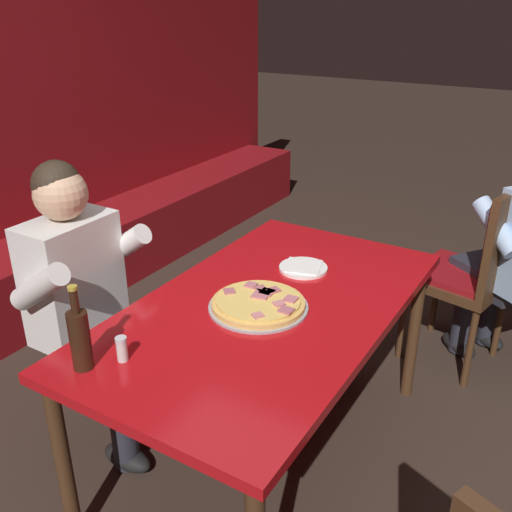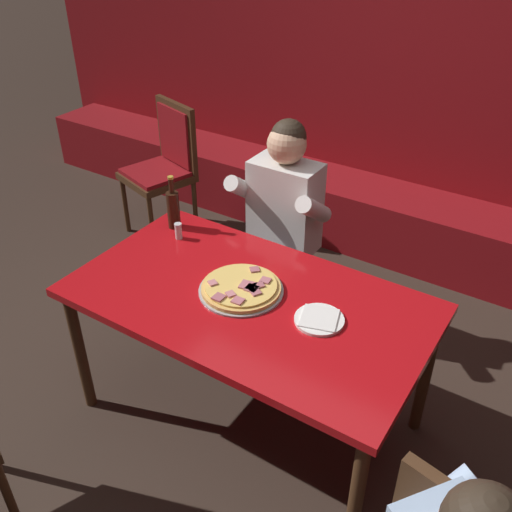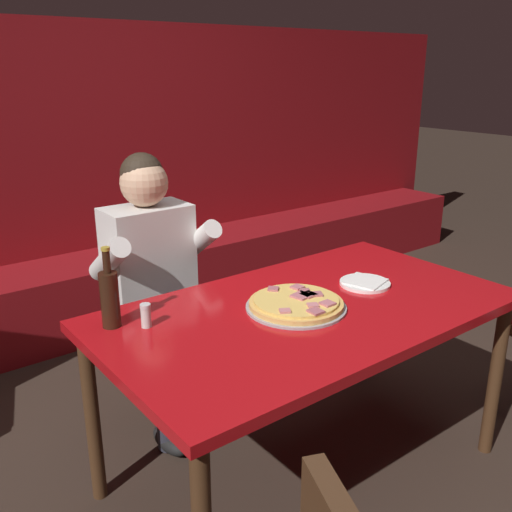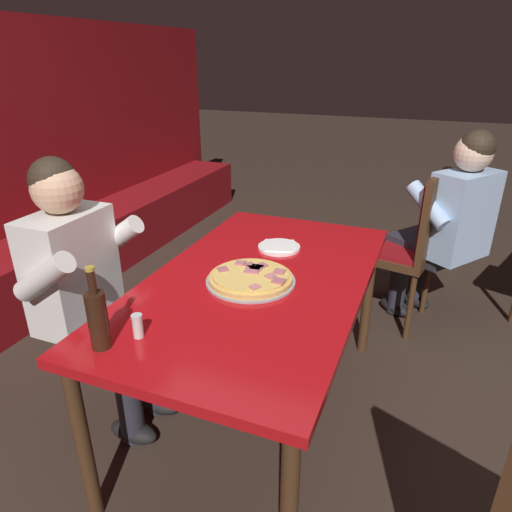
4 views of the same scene
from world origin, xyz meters
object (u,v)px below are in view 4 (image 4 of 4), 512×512
(shaker_oregano, at_px, (138,327))
(dining_chair_near_left, at_px, (409,240))
(pizza, at_px, (251,278))
(diner_seated_blue_shirt, at_px, (90,288))
(main_dining_table, at_px, (258,292))
(plate_white_paper, at_px, (279,247))
(shaker_parmesan, at_px, (103,337))
(diner_standing_companion, at_px, (447,223))
(beer_bottle, at_px, (98,318))

(shaker_oregano, xyz_separation_m, dining_chair_near_left, (1.73, -0.77, -0.21))
(pizza, bearing_deg, shaker_oregano, 158.99)
(shaker_oregano, distance_m, diner_seated_blue_shirt, 0.57)
(pizza, bearing_deg, main_dining_table, -17.99)
(pizza, height_order, plate_white_paper, pizza)
(main_dining_table, height_order, shaker_parmesan, shaker_parmesan)
(main_dining_table, distance_m, diner_seated_blue_shirt, 0.74)
(plate_white_paper, xyz_separation_m, dining_chair_near_left, (0.82, -0.58, -0.18))
(diner_seated_blue_shirt, distance_m, diner_standing_companion, 2.07)
(pizza, height_order, shaker_oregano, shaker_oregano)
(main_dining_table, bearing_deg, pizza, 162.01)
(main_dining_table, xyz_separation_m, pizza, (-0.05, 0.02, 0.09))
(main_dining_table, distance_m, diner_standing_companion, 1.43)
(main_dining_table, distance_m, pizza, 0.10)
(beer_bottle, xyz_separation_m, shaker_parmesan, (0.00, -0.01, -0.07))
(beer_bottle, relative_size, diner_seated_blue_shirt, 0.23)
(dining_chair_near_left, bearing_deg, plate_white_paper, 144.72)
(pizza, height_order, diner_seated_blue_shirt, diner_seated_blue_shirt)
(shaker_parmesan, bearing_deg, diner_standing_companion, -29.24)
(diner_seated_blue_shirt, bearing_deg, diner_standing_companion, -44.43)
(beer_bottle, xyz_separation_m, shaker_oregano, (0.09, -0.08, -0.07))
(pizza, distance_m, shaker_parmesan, 0.67)
(main_dining_table, relative_size, diner_standing_companion, 1.25)
(diner_standing_companion, bearing_deg, diner_seated_blue_shirt, 135.57)
(main_dining_table, relative_size, plate_white_paper, 7.60)
(shaker_parmesan, bearing_deg, pizza, -23.96)
(main_dining_table, xyz_separation_m, plate_white_paper, (0.34, 0.02, 0.08))
(diner_standing_companion, bearing_deg, shaker_oregano, 151.27)
(beer_bottle, height_order, shaker_oregano, beer_bottle)
(plate_white_paper, relative_size, diner_seated_blue_shirt, 0.16)
(shaker_oregano, xyz_separation_m, diner_seated_blue_shirt, (0.30, 0.47, -0.09))
(dining_chair_near_left, bearing_deg, shaker_parmesan, 155.09)
(diner_standing_companion, bearing_deg, plate_white_paper, 137.99)
(diner_seated_blue_shirt, bearing_deg, beer_bottle, -134.99)
(main_dining_table, height_order, shaker_oregano, shaker_oregano)
(plate_white_paper, relative_size, dining_chair_near_left, 0.21)
(main_dining_table, bearing_deg, beer_bottle, 155.99)
(shaker_parmesan, distance_m, diner_standing_companion, 2.14)
(plate_white_paper, relative_size, beer_bottle, 0.72)
(shaker_oregano, relative_size, dining_chair_near_left, 0.08)
(plate_white_paper, height_order, diner_standing_companion, diner_standing_companion)
(beer_bottle, bearing_deg, main_dining_table, -24.01)
(diner_seated_blue_shirt, height_order, diner_standing_companion, same)
(diner_standing_companion, bearing_deg, main_dining_table, 147.87)
(diner_standing_companion, bearing_deg, shaker_parmesan, 150.76)
(shaker_oregano, bearing_deg, diner_standing_companion, -28.73)
(plate_white_paper, bearing_deg, shaker_parmesan, 165.14)
(beer_bottle, bearing_deg, dining_chair_near_left, -25.07)
(shaker_oregano, distance_m, diner_standing_companion, 2.03)
(shaker_parmesan, height_order, dining_chair_near_left, dining_chair_near_left)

